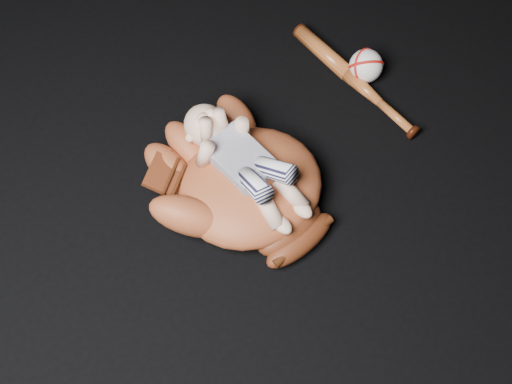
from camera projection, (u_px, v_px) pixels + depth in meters
baseball_glove at (250, 182)px, 1.34m from camera, size 0.41×0.46×0.14m
newborn_baby at (249, 165)px, 1.30m from camera, size 0.16×0.34×0.14m
baseball_bat at (355, 80)px, 1.56m from camera, size 0.06×0.42×0.04m
baseball at (366, 66)px, 1.55m from camera, size 0.10×0.10×0.08m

